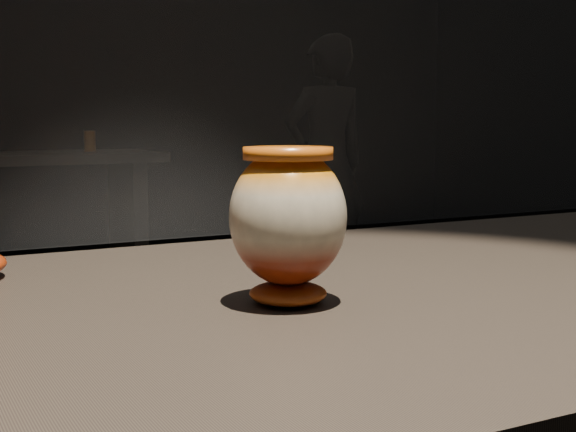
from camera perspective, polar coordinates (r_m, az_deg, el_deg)
name	(u,v)px	position (r m, az deg, el deg)	size (l,w,h in m)	color
main_vase	(288,219)	(0.83, 0.00, -0.20)	(0.16, 0.16, 0.16)	maroon
back_vase_right	(90,141)	(4.51, -13.91, 5.19)	(0.06, 0.06, 0.11)	#A05E17
visitor	(326,163)	(5.03, 2.71, 3.76)	(0.58, 0.38, 1.59)	black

